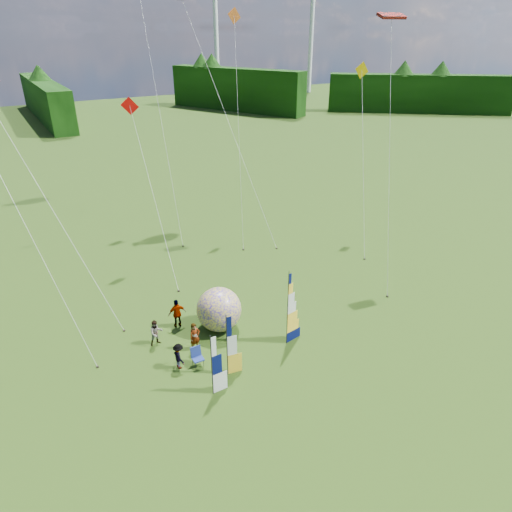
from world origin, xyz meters
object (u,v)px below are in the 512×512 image
feather_banner_main (288,310)px  side_banner_left (227,347)px  spectator_c (179,356)px  spectator_d (177,313)px  spectator_a (195,337)px  camp_chair (198,358)px  side_banner_far (212,367)px  kite_whale (227,108)px  bol_inflatable (219,309)px  spectator_b (156,333)px

feather_banner_main → side_banner_left: (-4.16, -0.63, -0.48)m
spectator_c → spectator_d: spectator_d is taller
side_banner_left → spectator_a: bearing=112.1°
spectator_c → camp_chair: 1.02m
spectator_a → spectator_d: spectator_d is taller
side_banner_far → camp_chair: side_banner_far is taller
feather_banner_main → camp_chair: size_ratio=4.19×
side_banner_far → spectator_c: 2.95m
spectator_d → kite_whale: (10.28, 12.73, 9.48)m
side_banner_far → spectator_d: bearing=83.4°
spectator_d → kite_whale: 18.91m
spectator_a → kite_whale: bearing=48.1°
feather_banner_main → spectator_d: (-4.79, 4.77, -1.35)m
kite_whale → bol_inflatable: bearing=-107.9°
spectator_b → spectator_d: spectator_d is taller
spectator_a → side_banner_far: bearing=-108.4°
camp_chair → kite_whale: (10.73, 16.71, 9.87)m
spectator_d → camp_chair: 4.02m
bol_inflatable → spectator_d: (-2.11, 1.46, -0.41)m
bol_inflatable → kite_whale: size_ratio=0.13×
spectator_a → kite_whale: 20.79m
side_banner_left → bol_inflatable: bearing=78.9°
spectator_b → camp_chair: (1.27, -2.95, -0.25)m
spectator_a → feather_banner_main: bearing=-32.4°
side_banner_far → bol_inflatable: size_ratio=1.27×
spectator_b → kite_whale: (11.99, 13.75, 9.62)m
side_banner_left → camp_chair: (-1.08, 1.43, -1.26)m
side_banner_far → spectator_b: bearing=100.6°
spectator_c → spectator_d: (1.37, 3.60, 0.18)m
feather_banner_main → bol_inflatable: 4.36m
feather_banner_main → spectator_c: feather_banner_main is taller
kite_whale → side_banner_left: bearing=-106.0°
side_banner_left → kite_whale: bearing=71.4°
bol_inflatable → spectator_b: bearing=173.5°
camp_chair → spectator_a: bearing=74.1°
spectator_b → feather_banner_main: bearing=-29.4°
bol_inflatable → kite_whale: 18.72m
side_banner_left → kite_whale: size_ratio=0.17×
side_banner_left → camp_chair: bearing=136.5°
bol_inflatable → spectator_c: size_ratio=1.78×
bol_inflatable → side_banner_far: bearing=-119.8°
feather_banner_main → kite_whale: (5.49, 17.50, 8.13)m
spectator_d → camp_chair: (-0.45, -3.97, -0.39)m
bol_inflatable → spectator_d: bearing=145.4°
camp_chair → feather_banner_main: bearing=-6.3°
spectator_a → kite_whale: size_ratio=0.08×
feather_banner_main → spectator_b: feather_banner_main is taller
side_banner_left → camp_chair: 2.19m
bol_inflatable → spectator_c: bol_inflatable is taller
spectator_d → side_banner_left: bearing=101.9°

